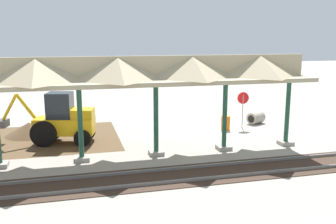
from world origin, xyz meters
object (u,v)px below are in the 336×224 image
backhoe (62,121)px  concrete_pipe (256,118)px  stop_sign (243,102)px  traffic_barrel (226,123)px

backhoe → concrete_pipe: 12.78m
stop_sign → traffic_barrel: bearing=12.7°
traffic_barrel → concrete_pipe: bearing=-157.1°
concrete_pipe → backhoe: bearing=7.5°
traffic_barrel → stop_sign: bearing=-167.3°
stop_sign → backhoe: 11.25m
stop_sign → concrete_pipe: 2.10m
stop_sign → traffic_barrel: stop_sign is taller
stop_sign → traffic_barrel: (1.28, 0.29, -1.23)m
concrete_pipe → traffic_barrel: 2.94m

